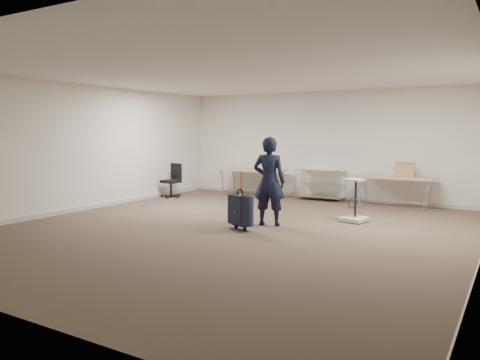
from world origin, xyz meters
The scene contains 10 objects.
ground centered at (0.00, 0.00, 0.00)m, with size 9.00×9.00×0.00m, color #46372A.
room_shell centered at (0.00, 1.38, 0.05)m, with size 8.00×9.00×9.00m.
folding_table_left centered at (-1.90, 3.95, 0.68)m, with size 1.80×0.75×0.73m.
folding_table_right centered at (1.90, 3.95, 0.68)m, with size 1.80×0.75×0.73m.
wire_shelf centered at (0.00, 4.20, 0.44)m, with size 1.22×0.47×0.80m.
person centered at (0.35, 0.65, 0.84)m, with size 0.61×0.40×1.67m, color black.
suitcase centered at (0.10, 0.02, 0.36)m, with size 0.44×0.34×1.06m.
office_chair centered at (-3.63, 2.66, 0.27)m, with size 0.55×0.55×0.91m.
equipment_cart centered at (1.63, 1.82, 0.22)m, with size 0.55×0.55×0.85m.
cardboard_box centered at (2.11, 4.03, 0.89)m, with size 0.43×0.32×0.32m, color #9C8048.
Camera 1 is at (4.37, -7.10, 1.78)m, focal length 35.00 mm.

